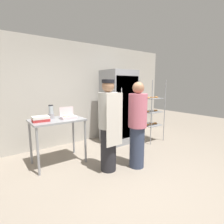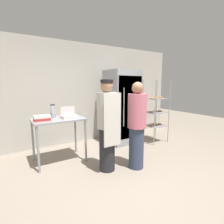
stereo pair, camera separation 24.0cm
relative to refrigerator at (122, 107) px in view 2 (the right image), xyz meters
name	(u,v)px [view 2 (the right image)]	position (x,y,z in m)	size (l,w,h in m)	color
ground_plane	(133,177)	(-0.94, -1.65, -0.98)	(14.00, 14.00, 0.00)	gray
back_wall	(79,93)	(-0.94, 0.74, 0.37)	(6.40, 0.12, 2.70)	#B7B2A8
refrigerator	(122,107)	(0.00, 0.00, 0.00)	(0.80, 0.77, 1.97)	gray
baking_rack	(156,112)	(0.80, -0.47, -0.14)	(0.56, 0.49, 1.71)	#93969B
prep_counter	(58,124)	(-1.83, -0.32, -0.19)	(1.01, 0.67, 0.91)	gray
donut_box	(69,116)	(-1.62, -0.40, -0.03)	(0.30, 0.19, 0.23)	silver
blender_pitcher	(53,112)	(-1.89, -0.16, 0.05)	(0.11, 0.11, 0.28)	#99999E
binder_stack	(42,118)	(-2.14, -0.34, -0.02)	(0.31, 0.25, 0.10)	#B72D2D
person_baker	(107,125)	(-1.18, -1.19, -0.11)	(0.36, 0.38, 1.69)	#232328
person_customer	(137,125)	(-0.66, -1.40, -0.14)	(0.35, 0.35, 1.65)	#333D56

